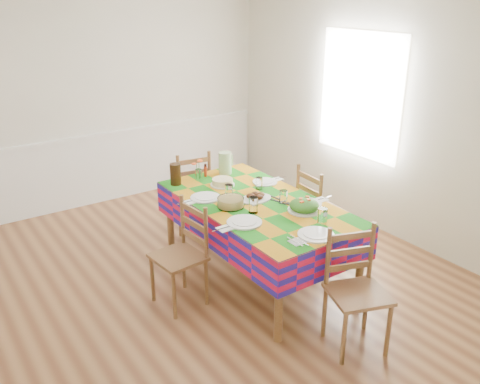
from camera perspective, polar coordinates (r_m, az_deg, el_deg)
name	(u,v)px	position (r m, az deg, el deg)	size (l,w,h in m)	color
room	(204,146)	(4.43, -4.03, 5.12)	(4.58, 5.08, 2.78)	brown
wainscot	(108,165)	(6.84, -14.58, 2.99)	(4.41, 0.06, 0.92)	white
window_right	(359,95)	(6.00, 13.27, 10.55)	(1.40, 1.40, 0.00)	white
dining_table	(257,210)	(4.76, 1.87, -2.06)	(1.08, 2.00, 0.78)	brown
setting_near_head	(318,228)	(4.19, 8.71, -4.02)	(0.48, 0.32, 0.14)	white
setting_left_near	(247,216)	(4.36, 0.79, -2.70)	(0.55, 0.33, 0.15)	white
setting_left_far	(213,195)	(4.79, -3.00, -0.39)	(0.53, 0.31, 0.14)	white
setting_right_near	(299,201)	(4.69, 6.61, -1.01)	(0.53, 0.30, 0.13)	white
setting_right_far	(263,182)	(5.13, 2.63, 1.11)	(0.48, 0.27, 0.12)	white
meat_platter	(256,197)	(4.76, 1.76, -0.58)	(0.32, 0.23, 0.06)	white
salad_platter	(304,206)	(4.55, 7.23, -1.56)	(0.30, 0.30, 0.12)	white
pasta_bowl	(231,202)	(4.60, -1.07, -1.17)	(0.24, 0.24, 0.09)	white
cake	(222,182)	(5.11, -1.98, 1.11)	(0.25, 0.25, 0.07)	white
serving_utensils	(278,200)	(4.76, 4.27, -0.91)	(0.13, 0.29, 0.01)	black
flower_vase	(198,172)	(5.24, -4.69, 2.30)	(0.14, 0.12, 0.23)	white
hot_sauce	(206,170)	(5.35, -3.89, 2.46)	(0.03, 0.03, 0.14)	#B62A0E
green_pitcher	(225,163)	(5.41, -1.68, 3.28)	(0.14, 0.14, 0.24)	#AAD093
tea_pitcher	(175,174)	(5.14, -7.26, 2.00)	(0.11, 0.11, 0.22)	black
name_card	(328,241)	(4.05, 9.89, -5.43)	(0.09, 0.03, 0.02)	white
chair_near	(356,291)	(4.05, 12.85, -10.74)	(0.54, 0.53, 0.97)	brown
chair_far	(190,191)	(5.82, -5.58, 0.13)	(0.48, 0.47, 0.96)	brown
chair_left	(182,255)	(4.48, -6.50, -7.07)	(0.43, 0.45, 0.94)	brown
chair_right	(318,211)	(5.32, 8.76, -2.17)	(0.43, 0.45, 0.96)	brown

